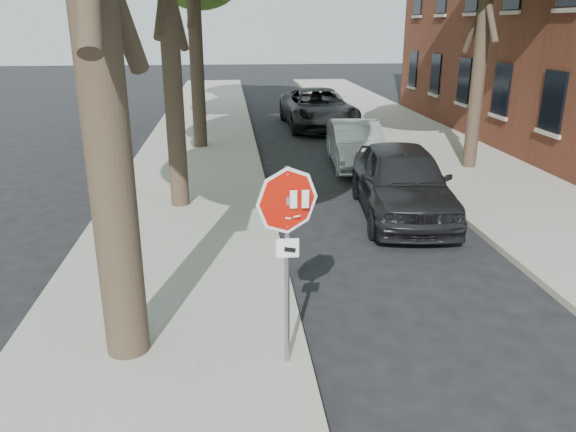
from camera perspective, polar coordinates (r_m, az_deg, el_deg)
name	(u,v)px	position (r m, az deg, el deg)	size (l,w,h in m)	color
ground	(340,365)	(7.72, 5.27, -14.85)	(120.00, 120.00, 0.00)	black
sidewalk_left	(195,160)	(18.80, -9.39, 5.65)	(4.00, 55.00, 0.12)	gray
sidewalk_right	(445,154)	(20.16, 15.63, 6.09)	(4.00, 55.00, 0.12)	gray
curb_left	(258,158)	(18.79, -3.11, 5.88)	(0.12, 55.00, 0.13)	#9E9384
curb_right	(387,155)	(19.50, 9.99, 6.10)	(0.12, 55.00, 0.13)	#9E9384
stop_sign	(287,230)	(6.71, -0.07, -1.42)	(0.76, 0.34, 2.61)	gray
car_a	(402,181)	(13.32, 11.49, 3.52)	(1.98, 4.91, 1.67)	black
car_b	(356,144)	(17.94, 6.91, 7.23)	(1.48, 4.26, 1.40)	#B0B3B8
car_d	(318,108)	(24.79, 3.07, 10.85)	(2.77, 6.01, 1.67)	black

